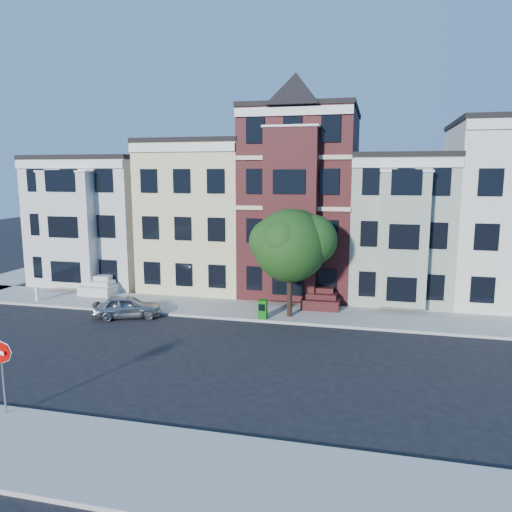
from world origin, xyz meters
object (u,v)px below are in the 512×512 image
(parked_car, at_px, (127,307))
(stop_sign, at_px, (3,373))
(newspaper_box, at_px, (263,309))
(street_tree, at_px, (290,250))
(fire_hydrant, at_px, (37,295))

(parked_car, bearing_deg, stop_sign, 165.69)
(newspaper_box, distance_m, stop_sign, 14.10)
(street_tree, xyz_separation_m, newspaper_box, (-1.35, -0.83, -3.21))
(street_tree, height_order, newspaper_box, street_tree)
(parked_car, relative_size, stop_sign, 1.33)
(street_tree, relative_size, fire_hydrant, 10.53)
(parked_car, bearing_deg, fire_hydrant, 54.65)
(parked_car, distance_m, fire_hydrant, 7.26)
(parked_car, xyz_separation_m, fire_hydrant, (-7.08, 1.59, -0.14))
(parked_car, bearing_deg, street_tree, -100.11)
(newspaper_box, distance_m, fire_hydrant, 14.68)
(street_tree, bearing_deg, stop_sign, -118.00)
(newspaper_box, relative_size, fire_hydrant, 1.48)
(street_tree, height_order, fire_hydrant, street_tree)
(street_tree, bearing_deg, newspaper_box, -148.44)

